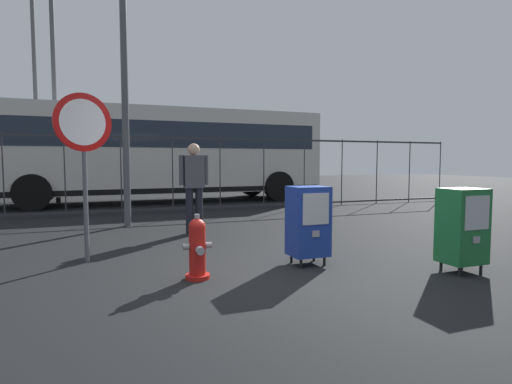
# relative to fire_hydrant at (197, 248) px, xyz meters

# --- Properties ---
(ground_plane) EXTENTS (60.00, 60.00, 0.00)m
(ground_plane) POSITION_rel_fire_hydrant_xyz_m (0.79, -0.21, -0.35)
(ground_plane) COLOR black
(fire_hydrant) EXTENTS (0.33, 0.32, 0.75)m
(fire_hydrant) POSITION_rel_fire_hydrant_xyz_m (0.00, 0.00, 0.00)
(fire_hydrant) COLOR red
(fire_hydrant) RESTS_ON ground_plane
(newspaper_box_primary) EXTENTS (0.48, 0.42, 1.02)m
(newspaper_box_primary) POSITION_rel_fire_hydrant_xyz_m (1.50, 0.15, 0.22)
(newspaper_box_primary) COLOR black
(newspaper_box_primary) RESTS_ON ground_plane
(newspaper_box_secondary) EXTENTS (0.48, 0.42, 1.02)m
(newspaper_box_secondary) POSITION_rel_fire_hydrant_xyz_m (3.05, -0.86, 0.22)
(newspaper_box_secondary) COLOR black
(newspaper_box_secondary) RESTS_ON ground_plane
(stop_sign) EXTENTS (0.71, 0.31, 2.23)m
(stop_sign) POSITION_rel_fire_hydrant_xyz_m (-1.20, 1.30, 1.25)
(stop_sign) COLOR #4C4F54
(stop_sign) RESTS_ON ground_plane
(pedestrian) EXTENTS (0.55, 0.22, 1.67)m
(pedestrian) POSITION_rel_fire_hydrant_xyz_m (0.62, 2.98, 0.60)
(pedestrian) COLOR black
(pedestrian) RESTS_ON ground_plane
(fence_barrier) EXTENTS (18.03, 0.04, 2.00)m
(fence_barrier) POSITION_rel_fire_hydrant_xyz_m (0.79, 6.33, 0.67)
(fence_barrier) COLOR #2D2D33
(fence_barrier) RESTS_ON ground_plane
(bus_near) EXTENTS (10.54, 2.93, 3.00)m
(bus_near) POSITION_rel_fire_hydrant_xyz_m (0.94, 9.33, 1.36)
(bus_near) COLOR beige
(bus_near) RESTS_ON ground_plane
(street_light_near_left) EXTENTS (0.32, 0.32, 7.52)m
(street_light_near_left) POSITION_rel_fire_hydrant_xyz_m (-2.21, 9.63, 3.98)
(street_light_near_left) COLOR #4C4F54
(street_light_near_left) RESTS_ON ground_plane
(street_light_near_right) EXTENTS (0.32, 0.32, 7.74)m
(street_light_near_right) POSITION_rel_fire_hydrant_xyz_m (-2.94, 11.41, 4.09)
(street_light_near_right) COLOR #4C4F54
(street_light_near_right) RESTS_ON ground_plane
(street_light_far_left) EXTENTS (0.32, 0.32, 7.04)m
(street_light_far_left) POSITION_rel_fire_hydrant_xyz_m (-0.48, 4.34, 3.73)
(street_light_far_left) COLOR #4C4F54
(street_light_far_left) RESTS_ON ground_plane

